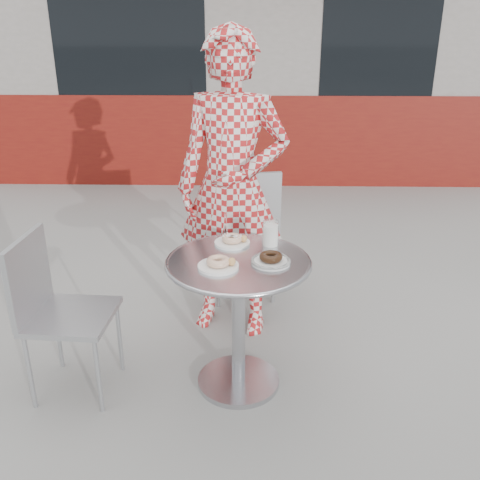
{
  "coord_description": "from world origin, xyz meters",
  "views": [
    {
      "loc": [
        0.1,
        -2.29,
        1.76
      ],
      "look_at": [
        0.04,
        0.09,
        0.77
      ],
      "focal_mm": 40.0,
      "sensor_mm": 36.0,
      "label": 1
    }
  ],
  "objects_px": {
    "chair_far": "(241,256)",
    "plate_near": "(219,264)",
    "seated_person": "(232,189)",
    "plate_far": "(233,240)",
    "bistro_table": "(238,293)",
    "plate_checker": "(271,260)",
    "milk_cup": "(271,234)",
    "chair_left": "(73,345)"
  },
  "relations": [
    {
      "from": "chair_left",
      "to": "milk_cup",
      "type": "distance_m",
      "value": 1.13
    },
    {
      "from": "plate_checker",
      "to": "plate_near",
      "type": "bearing_deg",
      "value": -166.61
    },
    {
      "from": "bistro_table",
      "to": "chair_far",
      "type": "height_order",
      "value": "chair_far"
    },
    {
      "from": "bistro_table",
      "to": "chair_left",
      "type": "bearing_deg",
      "value": -176.41
    },
    {
      "from": "plate_far",
      "to": "milk_cup",
      "type": "bearing_deg",
      "value": -3.63
    },
    {
      "from": "bistro_table",
      "to": "milk_cup",
      "type": "bearing_deg",
      "value": 50.38
    },
    {
      "from": "plate_far",
      "to": "milk_cup",
      "type": "distance_m",
      "value": 0.19
    },
    {
      "from": "bistro_table",
      "to": "chair_left",
      "type": "relative_size",
      "value": 0.85
    },
    {
      "from": "chair_far",
      "to": "plate_far",
      "type": "bearing_deg",
      "value": 77.41
    },
    {
      "from": "plate_far",
      "to": "plate_checker",
      "type": "distance_m",
      "value": 0.29
    },
    {
      "from": "plate_far",
      "to": "milk_cup",
      "type": "relative_size",
      "value": 1.39
    },
    {
      "from": "seated_person",
      "to": "plate_far",
      "type": "xyz_separation_m",
      "value": [
        0.02,
        -0.39,
        -0.15
      ]
    },
    {
      "from": "chair_far",
      "to": "chair_left",
      "type": "relative_size",
      "value": 1.09
    },
    {
      "from": "plate_near",
      "to": "plate_checker",
      "type": "bearing_deg",
      "value": 13.39
    },
    {
      "from": "bistro_table",
      "to": "plate_checker",
      "type": "relative_size",
      "value": 3.75
    },
    {
      "from": "chair_far",
      "to": "plate_near",
      "type": "bearing_deg",
      "value": 75.1
    },
    {
      "from": "plate_far",
      "to": "bistro_table",
      "type": "bearing_deg",
      "value": -80.43
    },
    {
      "from": "seated_person",
      "to": "plate_near",
      "type": "relative_size",
      "value": 9.23
    },
    {
      "from": "chair_far",
      "to": "bistro_table",
      "type": "bearing_deg",
      "value": 79.73
    },
    {
      "from": "seated_person",
      "to": "chair_left",
      "type": "bearing_deg",
      "value": -127.82
    },
    {
      "from": "chair_far",
      "to": "milk_cup",
      "type": "distance_m",
      "value": 0.96
    },
    {
      "from": "plate_far",
      "to": "plate_checker",
      "type": "bearing_deg",
      "value": -50.22
    },
    {
      "from": "chair_far",
      "to": "chair_left",
      "type": "bearing_deg",
      "value": 41.49
    },
    {
      "from": "chair_far",
      "to": "chair_left",
      "type": "distance_m",
      "value": 1.33
    },
    {
      "from": "plate_far",
      "to": "plate_near",
      "type": "height_order",
      "value": "plate_near"
    },
    {
      "from": "seated_person",
      "to": "plate_far",
      "type": "bearing_deg",
      "value": -75.25
    },
    {
      "from": "chair_left",
      "to": "plate_checker",
      "type": "relative_size",
      "value": 4.39
    },
    {
      "from": "plate_near",
      "to": "milk_cup",
      "type": "xyz_separation_m",
      "value": [
        0.24,
        0.27,
        0.04
      ]
    },
    {
      "from": "plate_checker",
      "to": "milk_cup",
      "type": "distance_m",
      "value": 0.22
    },
    {
      "from": "chair_left",
      "to": "plate_checker",
      "type": "bearing_deg",
      "value": -84.57
    },
    {
      "from": "plate_checker",
      "to": "milk_cup",
      "type": "xyz_separation_m",
      "value": [
        0.0,
        0.21,
        0.05
      ]
    },
    {
      "from": "bistro_table",
      "to": "plate_far",
      "type": "relative_size",
      "value": 3.92
    },
    {
      "from": "bistro_table",
      "to": "plate_near",
      "type": "xyz_separation_m",
      "value": [
        -0.09,
        -0.08,
        0.19
      ]
    },
    {
      "from": "milk_cup",
      "to": "plate_near",
      "type": "bearing_deg",
      "value": -132.21
    },
    {
      "from": "seated_person",
      "to": "plate_far",
      "type": "distance_m",
      "value": 0.42
    },
    {
      "from": "chair_far",
      "to": "plate_near",
      "type": "distance_m",
      "value": 1.17
    },
    {
      "from": "bistro_table",
      "to": "chair_far",
      "type": "bearing_deg",
      "value": 90.37
    },
    {
      "from": "seated_person",
      "to": "milk_cup",
      "type": "height_order",
      "value": "seated_person"
    },
    {
      "from": "chair_far",
      "to": "plate_checker",
      "type": "bearing_deg",
      "value": 88.16
    },
    {
      "from": "bistro_table",
      "to": "plate_checker",
      "type": "xyz_separation_m",
      "value": [
        0.15,
        -0.02,
        0.19
      ]
    },
    {
      "from": "plate_far",
      "to": "plate_near",
      "type": "distance_m",
      "value": 0.28
    },
    {
      "from": "chair_left",
      "to": "plate_near",
      "type": "bearing_deg",
      "value": -88.43
    }
  ]
}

